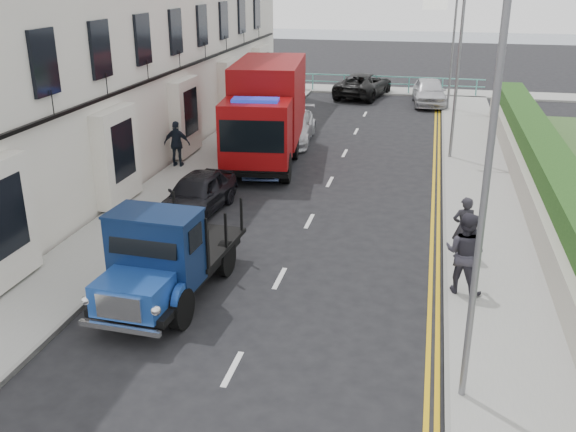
% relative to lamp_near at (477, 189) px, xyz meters
% --- Properties ---
extents(ground, '(120.00, 120.00, 0.00)m').
position_rel_lamp_near_xyz_m(ground, '(-4.18, 2.00, -4.00)').
color(ground, black).
rests_on(ground, ground).
extents(pavement_west, '(2.40, 38.00, 0.12)m').
position_rel_lamp_near_xyz_m(pavement_west, '(-9.38, 11.00, -3.94)').
color(pavement_west, gray).
rests_on(pavement_west, ground).
extents(pavement_east, '(2.60, 38.00, 0.12)m').
position_rel_lamp_near_xyz_m(pavement_east, '(1.12, 11.00, -3.94)').
color(pavement_east, gray).
rests_on(pavement_east, ground).
extents(promenade, '(30.00, 2.50, 0.12)m').
position_rel_lamp_near_xyz_m(promenade, '(-4.18, 31.00, -3.94)').
color(promenade, gray).
rests_on(promenade, ground).
extents(sea_plane, '(120.00, 120.00, 0.00)m').
position_rel_lamp_near_xyz_m(sea_plane, '(-4.18, 62.00, -4.00)').
color(sea_plane, slate).
rests_on(sea_plane, ground).
extents(garden_east, '(1.45, 28.00, 1.75)m').
position_rel_lamp_near_xyz_m(garden_east, '(3.03, 11.00, -3.10)').
color(garden_east, '#B2AD9E').
rests_on(garden_east, ground).
extents(seafront_railing, '(13.00, 0.08, 1.11)m').
position_rel_lamp_near_xyz_m(seafront_railing, '(-4.18, 30.20, -3.42)').
color(seafront_railing, '#59B2A5').
rests_on(seafront_railing, ground).
extents(lamp_near, '(1.23, 0.18, 7.00)m').
position_rel_lamp_near_xyz_m(lamp_near, '(0.00, 0.00, 0.00)').
color(lamp_near, slate).
rests_on(lamp_near, ground).
extents(lamp_mid, '(1.23, 0.18, 7.00)m').
position_rel_lamp_near_xyz_m(lamp_mid, '(0.00, 16.00, 0.00)').
color(lamp_mid, slate).
rests_on(lamp_mid, ground).
extents(lamp_far, '(1.23, 0.18, 7.00)m').
position_rel_lamp_near_xyz_m(lamp_far, '(0.00, 26.00, 0.00)').
color(lamp_far, slate).
rests_on(lamp_far, ground).
extents(bedford_lorry, '(2.18, 4.97, 2.30)m').
position_rel_lamp_near_xyz_m(bedford_lorry, '(-6.49, 2.11, -2.94)').
color(bedford_lorry, black).
rests_on(bedford_lorry, ground).
extents(red_lorry, '(3.32, 7.58, 3.85)m').
position_rel_lamp_near_xyz_m(red_lorry, '(-7.13, 14.37, -1.95)').
color(red_lorry, black).
rests_on(red_lorry, ground).
extents(parked_car_front, '(1.83, 3.89, 1.29)m').
position_rel_lamp_near_xyz_m(parked_car_front, '(-7.78, 7.96, -3.35)').
color(parked_car_front, black).
rests_on(parked_car_front, ground).
extents(parked_car_mid, '(1.83, 3.94, 1.25)m').
position_rel_lamp_near_xyz_m(parked_car_mid, '(-6.78, 12.80, -3.37)').
color(parked_car_mid, '#5570B7').
rests_on(parked_car_mid, ground).
extents(parked_car_rear, '(2.21, 4.71, 1.33)m').
position_rel_lamp_near_xyz_m(parked_car_rear, '(-6.78, 17.47, -3.33)').
color(parked_car_rear, silver).
rests_on(parked_car_rear, ground).
extents(seafront_car_left, '(3.41, 5.58, 1.44)m').
position_rel_lamp_near_xyz_m(seafront_car_left, '(-4.84, 29.00, -3.28)').
color(seafront_car_left, black).
rests_on(seafront_car_left, ground).
extents(seafront_car_right, '(2.13, 4.51, 1.49)m').
position_rel_lamp_near_xyz_m(seafront_car_right, '(-0.92, 27.36, -3.25)').
color(seafront_car_right, silver).
rests_on(seafront_car_right, ground).
extents(pedestrian_east_near, '(0.69, 0.54, 1.68)m').
position_rel_lamp_near_xyz_m(pedestrian_east_near, '(0.27, 6.04, -3.04)').
color(pedestrian_east_near, '#232227').
rests_on(pedestrian_east_near, pavement_east).
extents(pedestrian_east_far, '(1.18, 1.07, 1.98)m').
position_rel_lamp_near_xyz_m(pedestrian_east_far, '(0.22, 4.05, -2.89)').
color(pedestrian_east_far, '#312E39').
rests_on(pedestrian_east_far, pavement_east).
extents(pedestrian_west_near, '(1.05, 0.49, 1.75)m').
position_rel_lamp_near_xyz_m(pedestrian_west_near, '(-10.18, 12.36, -3.00)').
color(pedestrian_west_near, black).
rests_on(pedestrian_west_near, pavement_west).
extents(pedestrian_west_far, '(0.86, 0.61, 1.66)m').
position_rel_lamp_near_xyz_m(pedestrian_west_far, '(-8.95, 15.05, -3.05)').
color(pedestrian_west_far, '#463D32').
rests_on(pedestrian_west_far, pavement_west).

